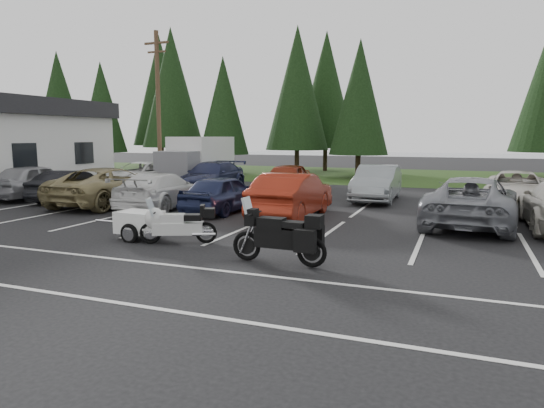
{
  "coord_description": "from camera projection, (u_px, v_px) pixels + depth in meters",
  "views": [
    {
      "loc": [
        6.88,
        -12.66,
        2.91
      ],
      "look_at": [
        2.12,
        -0.5,
        1.09
      ],
      "focal_mm": 32.0,
      "sensor_mm": 36.0,
      "label": 1
    }
  ],
  "objects": [
    {
      "name": "conifer_2",
      "position": [
        172.0,
        88.0,
        40.41
      ],
      "size": [
        5.1,
        5.1,
        11.89
      ],
      "color": "#332316",
      "rests_on": "ground"
    },
    {
      "name": "car_far_3",
      "position": [
        377.0,
        183.0,
        22.03
      ],
      "size": [
        1.78,
        4.94,
        1.62
      ],
      "primitive_type": "imported",
      "rotation": [
        0.0,
        0.0,
        0.01
      ],
      "color": "gray",
      "rests_on": "ground"
    },
    {
      "name": "car_near_4",
      "position": [
        223.0,
        193.0,
        18.76
      ],
      "size": [
        2.03,
        4.39,
        1.46
      ],
      "primitive_type": "imported",
      "rotation": [
        0.0,
        0.0,
        3.07
      ],
      "color": "#1B2245",
      "rests_on": "ground"
    },
    {
      "name": "car_near_2",
      "position": [
        110.0,
        186.0,
        20.7
      ],
      "size": [
        2.79,
        5.87,
        1.62
      ],
      "primitive_type": "imported",
      "rotation": [
        0.0,
        0.0,
        3.16
      ],
      "color": "olive",
      "rests_on": "ground"
    },
    {
      "name": "car_near_6",
      "position": [
        472.0,
        201.0,
        15.9
      ],
      "size": [
        3.14,
        6.01,
        1.61
      ],
      "primitive_type": "imported",
      "rotation": [
        0.0,
        0.0,
        3.06
      ],
      "color": "slate",
      "rests_on": "ground"
    },
    {
      "name": "touring_motorcycle",
      "position": [
        178.0,
        220.0,
        13.2
      ],
      "size": [
        2.42,
        1.59,
        1.29
      ],
      "primitive_type": null,
      "rotation": [
        0.0,
        0.0,
        0.42
      ],
      "color": "silver",
      "rests_on": "ground"
    },
    {
      "name": "conifer_5",
      "position": [
        359.0,
        97.0,
        33.7
      ],
      "size": [
        4.14,
        4.14,
        9.63
      ],
      "color": "#332316",
      "rests_on": "ground"
    },
    {
      "name": "conifer_4",
      "position": [
        297.0,
        88.0,
        36.58
      ],
      "size": [
        4.8,
        4.8,
        11.17
      ],
      "color": "#332316",
      "rests_on": "ground"
    },
    {
      "name": "conifer_back_a",
      "position": [
        160.0,
        91.0,
        45.7
      ],
      "size": [
        5.28,
        5.28,
        12.3
      ],
      "color": "#332316",
      "rests_on": "ground"
    },
    {
      "name": "conifer_0",
      "position": [
        59.0,
        100.0,
        44.57
      ],
      "size": [
        4.58,
        4.58,
        10.66
      ],
      "color": "#332316",
      "rests_on": "ground"
    },
    {
      "name": "car_far_4",
      "position": [
        516.0,
        189.0,
        20.51
      ],
      "size": [
        2.83,
        5.42,
        1.46
      ],
      "primitive_type": "imported",
      "rotation": [
        0.0,
        0.0,
        -0.08
      ],
      "color": "beige",
      "rests_on": "ground"
    },
    {
      "name": "box_truck",
      "position": [
        193.0,
        161.0,
        28.78
      ],
      "size": [
        2.4,
        5.6,
        2.9
      ],
      "primitive_type": null,
      "color": "silver",
      "rests_on": "ground"
    },
    {
      "name": "car_near_5",
      "position": [
        292.0,
        195.0,
        17.49
      ],
      "size": [
        1.73,
        4.94,
        1.63
      ],
      "primitive_type": "imported",
      "rotation": [
        0.0,
        0.0,
        3.14
      ],
      "color": "maroon",
      "rests_on": "ground"
    },
    {
      "name": "conifer_3",
      "position": [
        223.0,
        106.0,
        37.36
      ],
      "size": [
        3.87,
        3.87,
        9.02
      ],
      "color": "#332316",
      "rests_on": "ground"
    },
    {
      "name": "car_far_1",
      "position": [
        211.0,
        177.0,
        25.88
      ],
      "size": [
        2.43,
        5.52,
        1.58
      ],
      "primitive_type": "imported",
      "rotation": [
        0.0,
        0.0,
        0.04
      ],
      "color": "#181C3C",
      "rests_on": "ground"
    },
    {
      "name": "stall_markings",
      "position": [
        241.0,
        223.0,
        16.41
      ],
      "size": [
        32.0,
        16.0,
        0.01
      ],
      "primitive_type": "cube",
      "color": "silver",
      "rests_on": "ground"
    },
    {
      "name": "car_far_2",
      "position": [
        286.0,
        180.0,
        23.75
      ],
      "size": [
        2.27,
        4.86,
        1.61
      ],
      "primitive_type": "imported",
      "rotation": [
        0.0,
        0.0,
        0.08
      ],
      "color": "maroon",
      "rests_on": "ground"
    },
    {
      "name": "car_near_3",
      "position": [
        161.0,
        190.0,
        19.72
      ],
      "size": [
        2.54,
        5.24,
        1.47
      ],
      "primitive_type": "imported",
      "rotation": [
        0.0,
        0.0,
        3.24
      ],
      "color": "silver",
      "rests_on": "ground"
    },
    {
      "name": "car_far_0",
      "position": [
        140.0,
        175.0,
        27.26
      ],
      "size": [
        2.97,
        5.6,
        1.5
      ],
      "primitive_type": "imported",
      "rotation": [
        0.0,
        0.0,
        -0.09
      ],
      "color": "white",
      "rests_on": "ground"
    },
    {
      "name": "car_near_0",
      "position": [
        35.0,
        181.0,
        22.93
      ],
      "size": [
        2.41,
        4.99,
        1.64
      ],
      "primitive_type": "imported",
      "rotation": [
        0.0,
        0.0,
        3.24
      ],
      "color": "#9A9A9E",
      "rests_on": "ground"
    },
    {
      "name": "car_near_1",
      "position": [
        72.0,
        186.0,
        22.03
      ],
      "size": [
        1.74,
        4.33,
        1.4
      ],
      "primitive_type": "imported",
      "rotation": [
        0.0,
        0.0,
        3.2
      ],
      "color": "black",
      "rests_on": "ground"
    },
    {
      "name": "cargo_trailer",
      "position": [
        140.0,
        225.0,
        13.79
      ],
      "size": [
        1.82,
        1.07,
        0.82
      ],
      "primitive_type": null,
      "rotation": [
        0.0,
        0.0,
        -0.04
      ],
      "color": "white",
      "rests_on": "ground"
    },
    {
      "name": "conifer_back_b",
      "position": [
        326.0,
        90.0,
        40.43
      ],
      "size": [
        4.97,
        4.97,
        11.58
      ],
      "color": "#332316",
      "rests_on": "ground"
    },
    {
      "name": "adventure_motorcycle",
      "position": [
        278.0,
        231.0,
        11.07
      ],
      "size": [
        2.56,
        0.93,
        1.55
      ],
      "primitive_type": null,
      "rotation": [
        0.0,
        0.0,
        -0.02
      ],
      "color": "black",
      "rests_on": "ground"
    },
    {
      "name": "grass_strip",
      "position": [
        364.0,
        175.0,
        36.69
      ],
      "size": [
        80.0,
        16.0,
        0.01
      ],
      "primitive_type": "cube",
      "color": "#223611",
      "rests_on": "ground"
    },
    {
      "name": "conifer_1",
      "position": [
        102.0,
        107.0,
        41.32
      ],
      "size": [
        3.96,
        3.96,
        9.22
      ],
      "color": "#332316",
      "rests_on": "ground"
    },
    {
      "name": "lake_water",
      "position": [
        439.0,
        159.0,
        63.83
      ],
      "size": [
        70.0,
        50.0,
        0.02
      ],
      "primitive_type": "cube",
      "color": "slate",
      "rests_on": "ground"
    },
    {
      "name": "ground",
      "position": [
        213.0,
        234.0,
        14.56
      ],
      "size": [
        120.0,
        120.0,
        0.0
      ],
      "primitive_type": "plane",
      "color": "black",
      "rests_on": "ground"
    },
    {
      "name": "utility_pole",
      "position": [
        158.0,
        106.0,
        28.59
      ],
      "size": [
        1.6,
        0.26,
        9.0
      ],
      "color": "#473321",
      "rests_on": "ground"
    }
  ]
}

